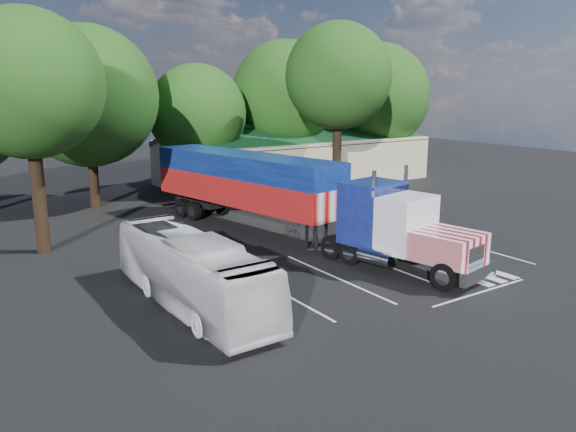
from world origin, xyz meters
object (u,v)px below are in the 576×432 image
woman (315,239)px  tour_bus (192,272)px  bicycle (292,230)px  silver_sedan (282,192)px  semi_truck (278,190)px

woman → tour_bus: bearing=116.8°
bicycle → silver_sedan: silver_sedan is taller
semi_truck → tour_bus: (-8.81, -7.31, -1.30)m
bicycle → silver_sedan: (5.38, 9.35, 0.28)m
semi_truck → bicycle: size_ratio=14.34×
silver_sedan → woman: bearing=167.7°
woman → bicycle: size_ratio=0.92×
semi_truck → bicycle: bearing=-61.4°
semi_truck → woman: (-0.21, -3.99, -2.01)m
silver_sedan → semi_truck: bearing=159.3°
tour_bus → woman: bearing=20.1°
bicycle → tour_bus: bearing=-143.6°
semi_truck → silver_sedan: 10.72m
woman → bicycle: (0.74, 3.34, -0.32)m
bicycle → silver_sedan: bearing=61.0°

